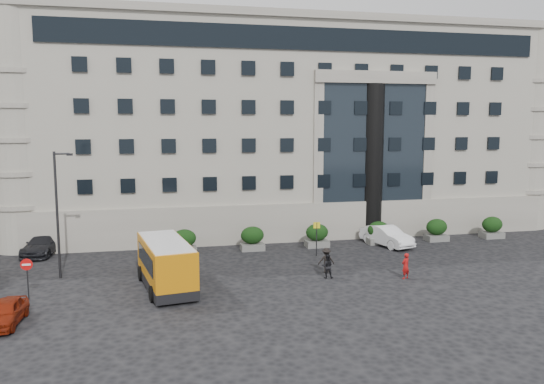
% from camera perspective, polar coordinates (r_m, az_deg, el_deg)
% --- Properties ---
extents(ground, '(120.00, 120.00, 0.00)m').
position_cam_1_polar(ground, '(33.59, -1.78, -9.41)').
color(ground, black).
rests_on(ground, ground).
extents(civic_building, '(44.00, 24.00, 18.00)m').
position_cam_1_polar(civic_building, '(54.93, 0.16, 6.61)').
color(civic_building, '#9C988A').
rests_on(civic_building, ground).
extents(entrance_column, '(1.80, 1.80, 13.00)m').
position_cam_1_polar(entrance_column, '(45.68, 10.75, 3.21)').
color(entrance_column, black).
rests_on(entrance_column, ground).
extents(hedge_a, '(1.80, 1.26, 1.84)m').
position_cam_1_polar(hedge_a, '(40.43, -9.43, -5.27)').
color(hedge_a, '#5B5B58').
rests_on(hedge_a, ground).
extents(hedge_b, '(1.80, 1.26, 1.84)m').
position_cam_1_polar(hedge_b, '(41.00, -2.13, -5.00)').
color(hedge_b, '#5B5B58').
rests_on(hedge_b, ground).
extents(hedge_c, '(1.80, 1.26, 1.84)m').
position_cam_1_polar(hedge_c, '(42.20, 4.86, -4.66)').
color(hedge_c, '#5B5B58').
rests_on(hedge_c, ground).
extents(hedge_d, '(1.80, 1.26, 1.84)m').
position_cam_1_polar(hedge_d, '(43.99, 11.37, -4.29)').
color(hedge_d, '#5B5B58').
rests_on(hedge_d, ground).
extents(hedge_e, '(1.80, 1.26, 1.84)m').
position_cam_1_polar(hedge_e, '(46.30, 17.29, -3.90)').
color(hedge_e, '#5B5B58').
rests_on(hedge_e, ground).
extents(hedge_f, '(1.80, 1.26, 1.84)m').
position_cam_1_polar(hedge_f, '(49.06, 22.59, -3.52)').
color(hedge_f, '#5B5B58').
rests_on(hedge_f, ground).
extents(street_lamp, '(1.16, 0.18, 8.00)m').
position_cam_1_polar(street_lamp, '(35.56, -22.03, -1.78)').
color(street_lamp, '#262628').
rests_on(street_lamp, ground).
extents(bus_stop_sign, '(0.50, 0.08, 2.52)m').
position_cam_1_polar(bus_stop_sign, '(39.16, 4.82, -4.40)').
color(bus_stop_sign, '#262628').
rests_on(bus_stop_sign, ground).
extents(no_entry_sign, '(0.64, 0.16, 2.32)m').
position_cam_1_polar(no_entry_sign, '(32.42, -24.86, -7.68)').
color(no_entry_sign, '#262628').
rests_on(no_entry_sign, ground).
extents(minibus, '(3.47, 7.15, 2.86)m').
position_cam_1_polar(minibus, '(32.08, -11.35, -7.43)').
color(minibus, '#CB7509').
rests_on(minibus, ground).
extents(red_truck, '(3.10, 5.27, 2.66)m').
position_cam_1_polar(red_truck, '(50.11, -24.57, -2.90)').
color(red_truck, maroon).
rests_on(red_truck, ground).
extents(parked_car_a, '(1.66, 3.71, 1.24)m').
position_cam_1_polar(parked_car_a, '(29.25, -26.75, -11.49)').
color(parked_car_a, maroon).
rests_on(parked_car_a, ground).
extents(parked_car_c, '(2.81, 5.27, 1.46)m').
position_cam_1_polar(parked_car_c, '(43.32, -23.41, -5.20)').
color(parked_car_c, black).
rests_on(parked_car_c, ground).
extents(parked_car_d, '(3.15, 5.70, 1.51)m').
position_cam_1_polar(parked_car_d, '(49.58, -24.58, -3.71)').
color(parked_car_d, black).
rests_on(parked_car_d, ground).
extents(white_taxi, '(3.08, 5.15, 1.60)m').
position_cam_1_polar(white_taxi, '(43.45, 12.22, -4.63)').
color(white_taxi, white).
rests_on(white_taxi, ground).
extents(pedestrian_a, '(0.71, 0.60, 1.64)m').
position_cam_1_polar(pedestrian_a, '(34.60, 14.18, -7.72)').
color(pedestrian_a, '#A41010').
rests_on(pedestrian_a, ground).
extents(pedestrian_b, '(0.86, 0.74, 1.53)m').
position_cam_1_polar(pedestrian_b, '(33.90, 5.96, -7.94)').
color(pedestrian_b, black).
rests_on(pedestrian_b, ground).
extents(pedestrian_c, '(1.15, 0.77, 1.65)m').
position_cam_1_polar(pedestrian_c, '(35.08, 5.87, -7.31)').
color(pedestrian_c, black).
rests_on(pedestrian_c, ground).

